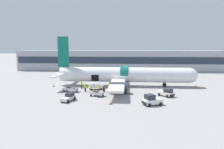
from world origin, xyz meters
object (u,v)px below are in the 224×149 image
object	(u,v)px
ground_crew_supervisor	(85,87)
ground_crew_helper	(109,87)
baggage_tug_lead	(69,98)
ground_crew_loader_a	(99,89)
ground_crew_loader_b	(116,84)
baggage_cart_queued	(70,90)
suitcase_on_tarmac_upright	(104,90)
ground_crew_driver	(81,85)
suitcase_on_tarmac_spare	(107,88)
baggage_cart_empty	(97,94)
airplane	(122,75)
baggage_tug_mid	(166,93)
baggage_tug_rear	(152,100)
baggage_cart_loading	(96,87)

from	to	relation	value
ground_crew_supervisor	ground_crew_helper	xyz separation A→B (m)	(4.72, 1.37, -0.02)
baggage_tug_lead	ground_crew_loader_a	distance (m)	7.76
ground_crew_loader_b	baggage_cart_queued	bearing A→B (deg)	-155.49
ground_crew_loader_b	suitcase_on_tarmac_upright	size ratio (longest dim) A/B	2.05
ground_crew_driver	suitcase_on_tarmac_spare	world-z (taller)	ground_crew_driver
baggage_cart_empty	airplane	bearing A→B (deg)	67.33
baggage_tug_mid	ground_crew_loader_b	distance (m)	11.65
baggage_tug_mid	suitcase_on_tarmac_spare	bearing A→B (deg)	153.73
baggage_cart_queued	ground_crew_loader_a	bearing A→B (deg)	-2.33
baggage_tug_rear	suitcase_on_tarmac_upright	world-z (taller)	baggage_tug_rear
ground_crew_supervisor	baggage_tug_lead	bearing A→B (deg)	-100.50
baggage_cart_queued	ground_crew_loader_b	size ratio (longest dim) A/B	2.22
baggage_tug_lead	ground_crew_loader_b	xyz separation A→B (m)	(7.28, 10.85, 0.36)
airplane	ground_crew_driver	size ratio (longest dim) A/B	19.75
ground_crew_supervisor	suitcase_on_tarmac_spare	world-z (taller)	ground_crew_supervisor
baggage_cart_queued	ground_crew_supervisor	size ratio (longest dim) A/B	2.27
baggage_tug_rear	suitcase_on_tarmac_upright	xyz separation A→B (m)	(-8.66, 9.08, -0.36)
baggage_cart_empty	ground_crew_helper	bearing A→B (deg)	69.90
ground_crew_driver	ground_crew_helper	xyz separation A→B (m)	(6.25, -1.72, 0.00)
baggage_cart_loading	ground_crew_loader_a	xyz separation A→B (m)	(1.03, -2.95, 0.33)
baggage_cart_loading	suitcase_on_tarmac_upright	xyz separation A→B (m)	(1.92, -1.77, -0.13)
airplane	ground_crew_helper	bearing A→B (deg)	-114.90
ground_crew_helper	suitcase_on_tarmac_spare	world-z (taller)	ground_crew_helper
ground_crew_loader_b	ground_crew_supervisor	xyz separation A→B (m)	(-5.95, -3.71, -0.02)
baggage_tug_lead	ground_crew_loader_b	world-z (taller)	ground_crew_loader_b
baggage_cart_queued	airplane	bearing A→B (deg)	35.07
ground_crew_loader_a	ground_crew_loader_b	size ratio (longest dim) A/B	0.90
baggage_cart_loading	ground_crew_driver	distance (m)	3.45
baggage_tug_lead	ground_crew_helper	bearing A→B (deg)	54.62
baggage_cart_loading	suitcase_on_tarmac_upright	size ratio (longest dim) A/B	4.51
ground_crew_driver	baggage_tug_rear	bearing A→B (deg)	-39.74
ground_crew_loader_a	ground_crew_supervisor	world-z (taller)	ground_crew_supervisor
baggage_tug_rear	suitcase_on_tarmac_spare	bearing A→B (deg)	125.16
ground_crew_driver	suitcase_on_tarmac_spare	distance (m)	5.75
baggage_cart_loading	ground_crew_driver	world-z (taller)	ground_crew_driver
ground_crew_loader_b	suitcase_on_tarmac_spare	size ratio (longest dim) A/B	2.99
baggage_tug_lead	ground_crew_loader_a	xyz separation A→B (m)	(4.17, 6.54, 0.27)
ground_crew_loader_a	baggage_tug_mid	bearing A→B (deg)	-8.57
baggage_cart_empty	ground_crew_supervisor	world-z (taller)	ground_crew_supervisor
ground_crew_helper	baggage_tug_mid	bearing A→B (deg)	-19.51
baggage_tug_lead	ground_crew_driver	bearing A→B (deg)	91.16
ground_crew_helper	suitcase_on_tarmac_spare	distance (m)	1.99
baggage_tug_rear	ground_crew_helper	distance (m)	12.50
baggage_tug_mid	ground_crew_driver	xyz separation A→B (m)	(-17.30, 5.64, 0.25)
ground_crew_loader_a	ground_crew_loader_b	world-z (taller)	ground_crew_loader_b
suitcase_on_tarmac_spare	baggage_tug_mid	bearing A→B (deg)	-26.27
baggage_cart_loading	baggage_tug_mid	bearing A→B (deg)	-19.36
airplane	ground_crew_loader_b	world-z (taller)	airplane
baggage_cart_queued	suitcase_on_tarmac_upright	size ratio (longest dim) A/B	4.56
ground_crew_helper	baggage_cart_queued	bearing A→B (deg)	-167.33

